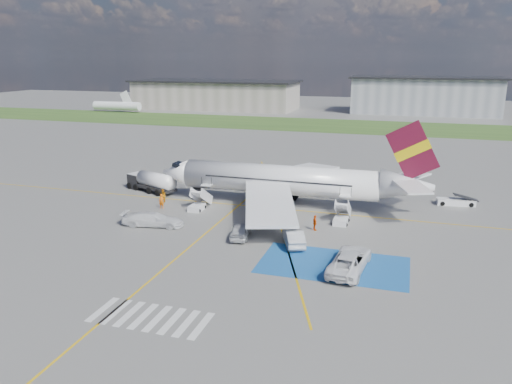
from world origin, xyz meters
TOP-DOWN VIEW (x-y plane):
  - ground at (0.00, 0.00)m, footprint 400.00×400.00m
  - grass_strip at (0.00, 95.00)m, footprint 400.00×30.00m
  - taxiway_line_main at (0.00, 12.00)m, footprint 120.00×0.20m
  - taxiway_line_cross at (-5.00, -10.00)m, footprint 0.20×60.00m
  - taxiway_line_diag at (0.00, 12.00)m, footprint 20.71×56.45m
  - staging_box at (10.00, -4.00)m, footprint 14.00×8.00m
  - crosswalk at (-1.80, -18.00)m, footprint 9.00×4.00m
  - terminal_west at (-55.00, 130.00)m, footprint 60.00×22.00m
  - terminal_centre at (20.00, 135.00)m, footprint 48.00×18.00m
  - airliner at (1.51, 14.00)m, footprint 36.81×32.95m
  - airstairs_fwd at (-9.50, 8.70)m, footprint 1.90×5.20m
  - airstairs_aft at (9.00, 8.70)m, footprint 1.90×5.20m
  - fuel_tanker at (-19.46, 14.79)m, footprint 8.90×5.37m
  - gpu_cart at (-11.45, 13.04)m, footprint 2.11×1.77m
  - belt_loader at (22.63, 20.68)m, footprint 5.36×2.51m
  - car_silver_a at (-0.84, 0.42)m, footprint 2.69×5.03m
  - car_silver_b at (5.19, 0.00)m, footprint 3.63×5.52m
  - van_white_a at (11.58, -4.54)m, footprint 3.54×6.59m
  - van_white_b at (-11.88, 1.08)m, footprint 5.74×2.97m
  - crew_fwd at (-14.20, 7.69)m, footprint 0.75×0.54m
  - crew_nose at (-15.30, 10.21)m, footprint 0.87×1.02m
  - crew_aft at (6.49, 5.12)m, footprint 0.89×1.14m

SIDE VIEW (x-z plane):
  - ground at x=0.00m, z-range 0.00..0.00m
  - grass_strip at x=0.00m, z-range 0.00..0.01m
  - taxiway_line_main at x=0.00m, z-range 0.00..0.01m
  - taxiway_line_cross at x=-5.00m, z-range 0.00..0.01m
  - taxiway_line_diag at x=0.00m, z-range 0.00..0.01m
  - staging_box at x=10.00m, z-range 0.00..0.01m
  - crosswalk at x=-1.80m, z-range 0.00..0.01m
  - belt_loader at x=22.63m, z-range -0.39..1.17m
  - airstairs_fwd at x=-9.50m, z-range -1.18..2.42m
  - airstairs_aft at x=9.00m, z-range -1.18..2.42m
  - gpu_cart at x=-11.45m, z-range -0.07..1.43m
  - car_silver_a at x=-0.84m, z-range 0.00..1.63m
  - car_silver_b at x=5.19m, z-range 0.00..1.72m
  - crew_aft at x=6.49m, z-range 0.00..1.81m
  - crew_nose at x=-15.30m, z-range 0.00..1.85m
  - crew_fwd at x=-14.20m, z-range 0.00..1.93m
  - van_white_b at x=-11.88m, z-range 0.00..2.15m
  - van_white_a at x=11.58m, z-range 0.00..2.37m
  - fuel_tanker at x=-19.46m, z-range -0.24..2.73m
  - airliner at x=1.51m, z-range -2.57..9.35m
  - terminal_west at x=-55.00m, z-range 0.00..10.00m
  - terminal_centre at x=20.00m, z-range 0.00..12.00m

